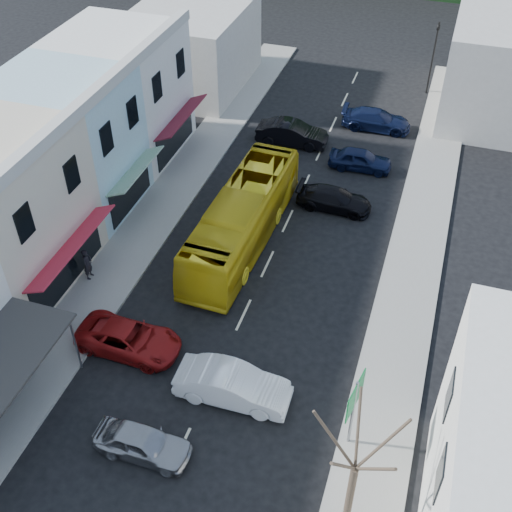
% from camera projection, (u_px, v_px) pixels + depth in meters
% --- Properties ---
extents(ground, '(120.00, 120.00, 0.00)m').
position_uv_depth(ground, '(215.00, 376.00, 28.81)').
color(ground, black).
rests_on(ground, ground).
extents(sidewalk_left, '(3.00, 52.00, 0.15)m').
position_uv_depth(sidewalk_left, '(156.00, 216.00, 37.73)').
color(sidewalk_left, gray).
rests_on(sidewalk_left, ground).
extents(sidewalk_right, '(3.00, 52.00, 0.15)m').
position_uv_depth(sidewalk_right, '(413.00, 268.00, 34.22)').
color(sidewalk_right, gray).
rests_on(sidewalk_right, ground).
extents(shopfront_row, '(8.25, 30.00, 8.00)m').
position_uv_depth(shopfront_row, '(18.00, 192.00, 32.73)').
color(shopfront_row, silver).
rests_on(shopfront_row, ground).
extents(distant_block_left, '(8.00, 10.00, 6.00)m').
position_uv_depth(distant_block_left, '(192.00, 47.00, 49.13)').
color(distant_block_left, '#B7B2A8').
rests_on(distant_block_left, ground).
extents(distant_block_right, '(8.00, 12.00, 7.00)m').
position_uv_depth(distant_block_right, '(507.00, 64.00, 45.59)').
color(distant_block_right, '#B7B2A8').
rests_on(distant_block_right, ground).
extents(bus, '(2.88, 11.68, 3.10)m').
position_uv_depth(bus, '(242.00, 220.00, 35.00)').
color(bus, yellow).
rests_on(bus, ground).
extents(car_silver, '(4.41, 1.81, 1.40)m').
position_uv_depth(car_silver, '(142.00, 442.00, 25.40)').
color(car_silver, '#9FA0A4').
rests_on(car_silver, ground).
extents(car_white, '(4.45, 1.93, 1.40)m').
position_uv_depth(car_white, '(233.00, 387.00, 27.46)').
color(car_white, white).
rests_on(car_white, ground).
extents(car_red, '(4.65, 2.01, 1.40)m').
position_uv_depth(car_red, '(129.00, 339.00, 29.57)').
color(car_red, maroon).
rests_on(car_red, ground).
extents(car_black_near, '(4.52, 1.90, 1.40)m').
position_uv_depth(car_black_near, '(334.00, 198.00, 37.98)').
color(car_black_near, black).
rests_on(car_black_near, ground).
extents(car_navy_mid, '(4.47, 1.97, 1.40)m').
position_uv_depth(car_navy_mid, '(360.00, 159.00, 41.25)').
color(car_navy_mid, '#0C1433').
rests_on(car_navy_mid, ground).
extents(car_black_far, '(4.48, 2.01, 1.40)m').
position_uv_depth(car_black_far, '(292.00, 135.00, 43.62)').
color(car_black_far, black).
rests_on(car_black_far, ground).
extents(car_navy_far, '(4.57, 2.02, 1.40)m').
position_uv_depth(car_navy_far, '(376.00, 120.00, 45.20)').
color(car_navy_far, '#0C1433').
rests_on(car_navy_far, ground).
extents(pedestrian_left, '(0.46, 0.64, 1.70)m').
position_uv_depth(pedestrian_left, '(88.00, 265.00, 33.02)').
color(pedestrian_left, black).
rests_on(pedestrian_left, sidewalk_left).
extents(direction_sign, '(0.80, 1.83, 3.91)m').
position_uv_depth(direction_sign, '(352.00, 414.00, 24.91)').
color(direction_sign, '#0B612A').
rests_on(direction_sign, ground).
extents(street_tree, '(3.54, 3.54, 7.49)m').
position_uv_depth(street_tree, '(355.00, 469.00, 21.15)').
color(street_tree, '#35291E').
rests_on(street_tree, ground).
extents(traffic_signal, '(1.20, 1.43, 5.56)m').
position_uv_depth(traffic_signal, '(433.00, 59.00, 48.05)').
color(traffic_signal, black).
rests_on(traffic_signal, ground).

